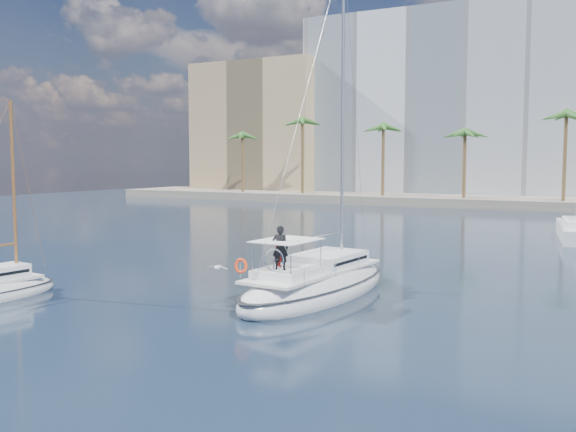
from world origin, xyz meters
The scene contains 8 objects.
ground centered at (0.00, 0.00, 0.00)m, with size 160.00×160.00×0.00m, color black.
quay centered at (0.00, 61.00, 0.60)m, with size 120.00×14.00×1.20m, color gray.
building_modern centered at (-12.00, 73.00, 14.00)m, with size 42.00×16.00×28.00m, color silver.
building_tan_left centered at (-42.00, 69.00, 11.00)m, with size 22.00×14.00×22.00m, color tan.
palm_left centered at (-34.00, 57.00, 10.28)m, with size 3.60×3.60×12.30m.
palm_centre centered at (0.00, 57.00, 10.28)m, with size 3.60×3.60×12.30m.
main_sloop centered at (0.85, -0.16, 0.52)m, with size 4.47×11.44×16.60m.
seagull centered at (-4.48, -0.21, 0.91)m, with size 1.16×0.50×0.21m.
Camera 1 is at (13.20, -25.82, 6.19)m, focal length 40.00 mm.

